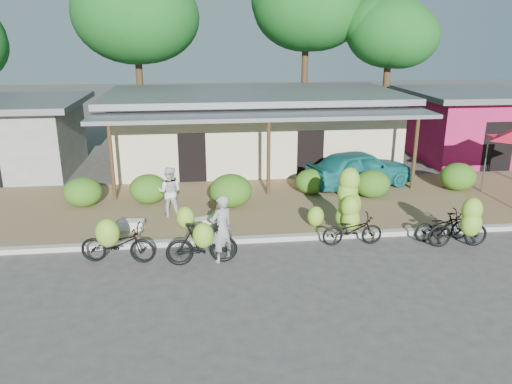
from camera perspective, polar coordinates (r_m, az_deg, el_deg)
The scene contains 28 objects.
ground at distance 13.15m, azimuth 5.19°, elevation -8.92°, with size 100.00×100.00×0.00m, color #403E3C.
sidewalk at distance 17.66m, azimuth 1.91°, elevation -1.48°, with size 60.00×6.00×0.12m, color brown.
curb at distance 14.90m, azimuth 3.63°, elevation -5.22°, with size 60.00×0.25×0.15m, color #A8A399.
shop_main at distance 22.93m, azimuth -0.27°, elevation 7.36°, with size 13.00×8.50×3.35m.
shop_pink at distance 26.31m, azimuth 23.27°, elevation 7.17°, with size 6.00×6.00×3.25m.
shop_grey at distance 24.38m, azimuth -27.07°, elevation 5.79°, with size 7.00×6.00×3.15m.
tree_far_center at distance 27.78m, azimuth -14.06°, elevation 19.40°, with size 6.38×6.35×9.32m.
tree_center_right at distance 28.71m, azimuth 5.36°, elevation 20.47°, with size 5.85×5.78×9.45m.
tree_near_right at distance 27.88m, azimuth 14.64°, elevation 17.42°, with size 4.64×4.47×7.67m.
hedge_0 at distance 18.19m, azimuth -19.19°, elevation -0.01°, with size 1.32×1.18×1.03m, color #2E6216.
hedge_1 at distance 17.91m, azimuth -12.18°, elevation 0.34°, with size 1.33×1.20×1.04m, color #2E6216.
hedge_2 at distance 17.15m, azimuth -2.90°, elevation 0.15°, with size 1.47×1.33×1.15m, color #2E6216.
hedge_3 at distance 18.69m, azimuth 6.32°, elevation 1.21°, with size 1.19×1.07×0.93m, color #2E6216.
hedge_4 at distance 18.61m, azimuth 13.13°, elevation 0.92°, with size 1.31×1.17×1.02m, color #2E6216.
hedge_5 at distance 20.47m, azimuth 22.10°, elevation 1.64°, with size 1.35×1.21×1.05m, color #2E6216.
bike_far_left at distance 13.72m, azimuth -15.67°, elevation -5.57°, with size 2.10×1.41×1.49m.
bike_left at distance 13.20m, azimuth -6.20°, elevation -5.81°, with size 1.93×1.20×1.42m.
bike_center at distance 14.77m, azimuth 10.72°, elevation -2.43°, with size 1.75×1.15×2.17m.
bike_right at distance 15.17m, azimuth 22.49°, elevation -3.61°, with size 1.76×1.18×1.69m.
bike_far_right at distance 15.69m, azimuth 20.53°, elevation -3.66°, with size 1.76×0.72×0.91m.
loose_banana_a at distance 15.50m, azimuth -8.09°, elevation -2.87°, with size 0.55×0.47×0.69m, color #84BE2F.
loose_banana_b at distance 15.44m, azimuth -4.26°, elevation -2.98°, with size 0.49×0.41×0.61m, color #84BE2F.
loose_banana_c at distance 15.59m, azimuth 6.83°, elevation -2.78°, with size 0.52×0.44×0.65m, color #84BE2F.
sack_near at distance 15.58m, azimuth -5.37°, elevation -3.43°, with size 0.85×0.40×0.30m, color beige.
sack_far at distance 15.78m, azimuth -14.07°, elevation -3.67°, with size 0.75×0.38×0.28m, color beige.
vendor at distance 13.27m, azimuth -3.93°, elevation -4.18°, with size 0.68×0.45×1.87m, color gray.
bystander at distance 16.44m, azimuth -9.83°, elevation 0.03°, with size 0.80×0.63×1.65m, color silver.
teal_van at distance 19.77m, azimuth 11.75°, elevation 2.66°, with size 1.71×4.26×1.45m, color #186B6C.
Camera 1 is at (-2.54, -11.47, 5.91)m, focal length 35.00 mm.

